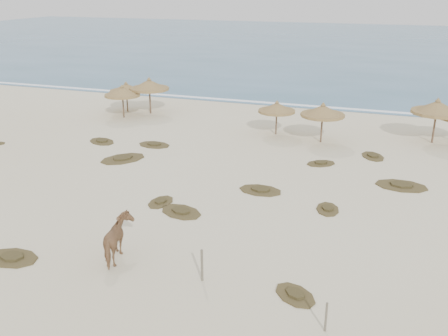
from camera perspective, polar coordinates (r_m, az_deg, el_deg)
The scene contains 24 objects.
ground at distance 21.94m, azimuth -9.72°, elevation -7.33°, with size 160.00×160.00×0.00m, color beige.
ocean at distance 92.94m, azimuth 13.36°, elevation 13.59°, with size 200.00×100.00×0.01m, color #255570.
foam_line at distance 45.11m, azimuth 6.21°, elevation 7.32°, with size 70.00×0.60×0.01m, color white.
palapa_0 at distance 42.37m, azimuth -11.11°, elevation 8.94°, with size 2.99×2.99×2.54m.
palapa_1 at distance 40.50m, azimuth -11.55°, elevation 8.50°, with size 2.94×2.94×2.64m.
palapa_2 at distance 41.38m, azimuth -8.54°, elevation 9.33°, with size 4.06×4.06×3.00m.
palapa_3 at distance 35.29m, azimuth 6.05°, elevation 6.85°, with size 3.22×3.22×2.46m.
palapa_4 at distance 33.87m, azimuth 11.22°, elevation 6.38°, with size 3.76×3.76×2.75m.
palapa_6 at distance 35.91m, azimuth 23.17°, elevation 6.33°, with size 3.68×3.68×3.07m.
horse at distance 19.72m, azimuth -11.99°, elevation -8.03°, with size 0.93×2.03×1.72m, color olive.
fence_post_near at distance 18.16m, azimuth -2.53°, elevation -11.04°, with size 0.09×0.09×1.25m, color #665F4D.
fence_post_far at distance 16.20m, azimuth 11.58°, elevation -16.35°, with size 0.07×0.07×1.02m, color #665F4D.
scrub_1 at distance 31.04m, azimuth -11.49°, elevation 1.07°, with size 3.13×3.34×0.16m.
scrub_2 at distance 24.64m, azimuth -7.24°, elevation -3.85°, with size 1.20×1.72×0.16m.
scrub_3 at distance 25.87m, azimuth 4.19°, elevation -2.52°, with size 2.36×1.62×0.16m.
scrub_4 at distance 24.20m, azimuth 11.76°, elevation -4.59°, with size 1.34×1.79×0.16m.
scrub_5 at distance 27.99m, azimuth 19.61°, elevation -1.89°, with size 2.71×1.77×0.16m.
scrub_6 at distance 34.79m, azimuth -13.79°, elevation 2.99°, with size 2.48×2.14×0.16m.
scrub_7 at distance 30.18m, azimuth 11.03°, elevation 0.54°, with size 2.10×1.95×0.16m.
scrub_9 at distance 23.52m, azimuth -4.93°, elevation -4.97°, with size 2.52×2.06×0.16m.
scrub_10 at distance 32.19m, azimuth 16.65°, elevation 1.31°, with size 1.92×2.26×0.16m.
scrub_11 at distance 21.40m, azimuth -23.04°, elevation -9.39°, with size 2.18×1.42×0.16m.
scrub_12 at distance 17.82m, azimuth 8.13°, elevation -14.14°, with size 2.00×1.90×0.16m.
scrub_13 at distance 33.41m, azimuth -7.98°, elevation 2.67°, with size 2.34×1.65×0.16m.
Camera 1 is at (9.74, -16.88, 10.08)m, focal length 40.00 mm.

